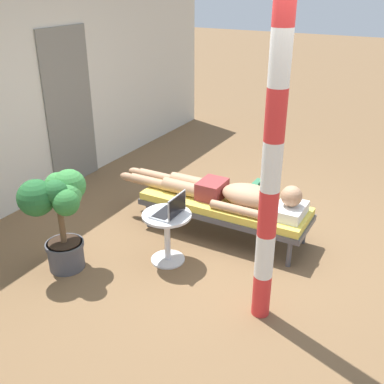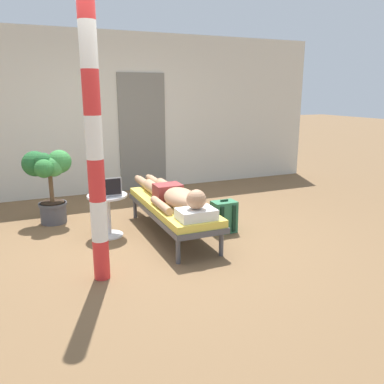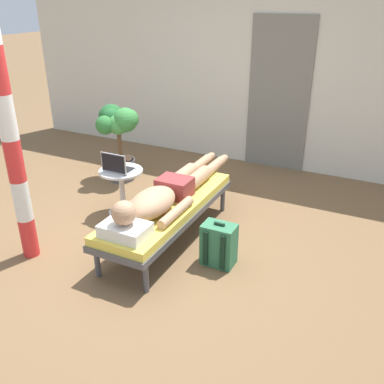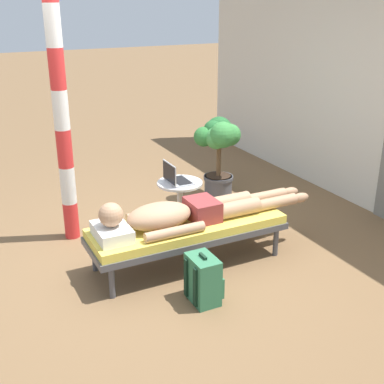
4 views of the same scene
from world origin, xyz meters
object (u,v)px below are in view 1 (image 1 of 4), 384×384
object	(u,v)px
person_reclining	(228,193)
laptop	(171,210)
porch_post	(272,166)
lounge_chair	(224,206)
side_table	(167,229)
backpack	(259,199)
potted_plant	(58,207)

from	to	relation	value
person_reclining	laptop	xyz separation A→B (m)	(-0.73, 0.26, 0.07)
person_reclining	porch_post	world-z (taller)	porch_post
lounge_chair	porch_post	size ratio (longest dim) A/B	0.69
side_table	person_reclining	bearing A→B (deg)	-22.84
backpack	potted_plant	xyz separation A→B (m)	(-1.95, 1.24, 0.47)
potted_plant	porch_post	size ratio (longest dim) A/B	0.37
laptop	potted_plant	size ratio (longest dim) A/B	0.31
laptop	backpack	distance (m)	1.47
backpack	potted_plant	distance (m)	2.36
potted_plant	porch_post	bearing A→B (deg)	-81.32
backpack	laptop	bearing A→B (deg)	164.29
side_table	porch_post	bearing A→B (deg)	-105.17
lounge_chair	backpack	bearing A→B (deg)	-14.76
lounge_chair	side_table	distance (m)	0.78
lounge_chair	laptop	xyz separation A→B (m)	(-0.73, 0.22, 0.24)
potted_plant	porch_post	distance (m)	2.05
side_table	backpack	distance (m)	1.44
person_reclining	porch_post	bearing A→B (deg)	-142.48
person_reclining	potted_plant	distance (m)	1.74
backpack	porch_post	bearing A→B (deg)	-158.05
side_table	backpack	xyz separation A→B (m)	(1.36, -0.43, -0.16)
lounge_chair	porch_post	distance (m)	1.66
laptop	backpack	size ratio (longest dim) A/B	0.73
laptop	backpack	xyz separation A→B (m)	(1.36, -0.38, -0.39)
side_table	porch_post	size ratio (longest dim) A/B	0.20
side_table	potted_plant	size ratio (longest dim) A/B	0.53
lounge_chair	side_table	bearing A→B (deg)	159.89
person_reclining	side_table	xyz separation A→B (m)	(-0.73, 0.31, -0.16)
potted_plant	person_reclining	bearing A→B (deg)	-40.17
person_reclining	laptop	world-z (taller)	laptop
side_table	lounge_chair	bearing A→B (deg)	-20.11
porch_post	potted_plant	bearing A→B (deg)	98.68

